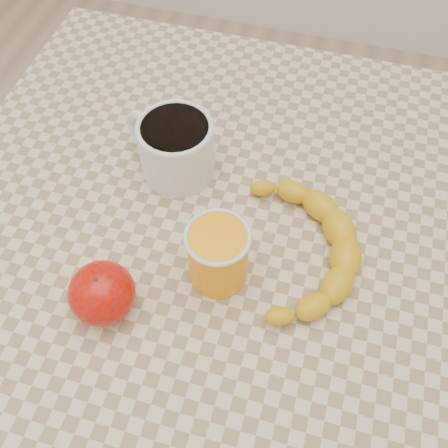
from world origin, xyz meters
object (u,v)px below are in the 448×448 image
(coffee_mug, at_px, (175,146))
(orange_juice_glass, at_px, (218,255))
(apple, at_px, (102,293))
(banana, at_px, (302,248))
(table, at_px, (224,265))

(coffee_mug, relative_size, orange_juice_glass, 1.73)
(orange_juice_glass, height_order, apple, orange_juice_glass)
(coffee_mug, distance_m, orange_juice_glass, 0.18)
(orange_juice_glass, bearing_deg, coffee_mug, 124.94)
(apple, distance_m, banana, 0.24)
(table, distance_m, apple, 0.21)
(coffee_mug, bearing_deg, table, -42.99)
(apple, bearing_deg, banana, 32.10)
(coffee_mug, bearing_deg, banana, -25.80)
(banana, bearing_deg, coffee_mug, 144.94)
(orange_juice_glass, distance_m, apple, 0.14)
(table, height_order, banana, banana)
(table, bearing_deg, orange_juice_glass, -81.04)
(table, xyz_separation_m, coffee_mug, (-0.09, 0.09, 0.13))
(table, relative_size, banana, 2.97)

